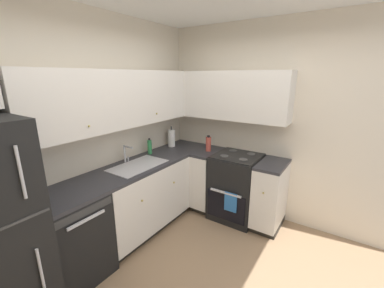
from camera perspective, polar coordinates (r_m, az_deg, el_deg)
wall_back at (r=2.97m, az=-23.30°, el=2.03°), size 3.50×0.05×2.67m
wall_right at (r=3.43m, az=20.18°, el=4.04°), size 0.05×3.40×2.67m
dishwasher at (r=2.82m, az=-26.52°, el=-19.12°), size 0.60×0.63×0.88m
lower_cabinets_back at (r=3.29m, az=-11.78°, el=-12.31°), size 1.31×0.62×0.88m
countertop_back at (r=3.11m, az=-12.24°, el=-4.93°), size 2.52×0.60×0.03m
lower_cabinets_right at (r=3.53m, az=11.04°, el=-10.27°), size 0.62×1.24×0.88m
countertop_right at (r=3.36m, az=11.43°, el=-3.31°), size 0.60×1.24×0.03m
oven_range at (r=3.55m, az=10.34°, el=-9.67°), size 0.68×0.62×1.06m
upper_cabinets_back at (r=2.92m, az=-17.40°, el=9.95°), size 2.20×0.34×0.65m
upper_cabinets_right at (r=3.46m, az=7.58°, el=11.31°), size 0.32×1.79×0.65m
sink at (r=3.06m, az=-12.47°, el=-5.70°), size 0.70×0.40×0.10m
faucet at (r=3.16m, az=-15.23°, el=-1.90°), size 0.07×0.16×0.22m
soap_bottle at (r=3.44m, az=-9.92°, el=-0.65°), size 0.06×0.06×0.23m
paper_towel_roll at (r=3.76m, az=-4.83°, el=1.42°), size 0.11×0.11×0.32m
oil_bottle at (r=3.53m, az=3.88°, el=0.05°), size 0.08×0.08×0.23m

